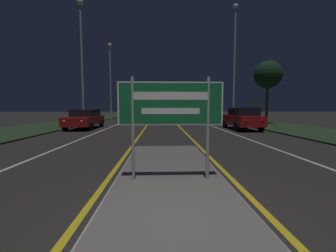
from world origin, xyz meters
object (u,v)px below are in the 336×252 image
(car_approaching_1, at_px, (141,114))
(streetlight_left_near, at_px, (82,50))
(highway_sign, at_px, (171,108))
(warning_sign, at_px, (255,109))
(car_approaching_0, at_px, (85,119))
(streetlight_left_far, at_px, (110,73))
(car_receding_1, at_px, (184,115))
(car_approaching_2, at_px, (126,112))
(streetlight_right_near, at_px, (235,55))
(car_receding_0, at_px, (242,118))
(car_receding_2, at_px, (203,113))

(car_approaching_1, bearing_deg, streetlight_left_near, -118.27)
(highway_sign, xyz_separation_m, warning_sign, (8.76, 16.32, -0.15))
(car_approaching_0, bearing_deg, warning_sign, 15.04)
(streetlight_left_near, height_order, warning_sign, streetlight_left_near)
(streetlight_left_far, height_order, car_receding_1, streetlight_left_far)
(car_approaching_0, height_order, car_approaching_2, same)
(streetlight_right_near, bearing_deg, highway_sign, -112.28)
(car_approaching_0, distance_m, car_approaching_1, 10.55)
(streetlight_right_near, relative_size, car_approaching_1, 2.43)
(car_approaching_0, bearing_deg, highway_sign, -64.77)
(car_receding_0, xyz_separation_m, car_receding_1, (-3.20, 9.07, -0.10))
(streetlight_left_far, bearing_deg, car_receding_1, -28.84)
(highway_sign, distance_m, car_receding_0, 12.57)
(car_approaching_0, xyz_separation_m, car_approaching_2, (-0.11, 20.95, 0.01))
(streetlight_left_far, height_order, car_receding_2, streetlight_left_far)
(car_receding_0, height_order, warning_sign, warning_sign)
(car_approaching_0, bearing_deg, streetlight_right_near, 16.50)
(car_approaching_2, xyz_separation_m, warning_sign, (14.71, -17.03, 0.67))
(streetlight_left_far, relative_size, warning_sign, 4.39)
(streetlight_right_near, height_order, warning_sign, streetlight_right_near)
(streetlight_left_near, height_order, car_receding_2, streetlight_left_near)
(car_approaching_0, distance_m, warning_sign, 15.13)
(streetlight_left_far, bearing_deg, car_receding_2, 9.08)
(warning_sign, bearing_deg, car_approaching_0, -164.96)
(streetlight_left_near, relative_size, streetlight_right_near, 0.96)
(car_receding_0, distance_m, car_approaching_2, 24.99)
(streetlight_right_near, distance_m, car_receding_1, 8.16)
(car_approaching_2, height_order, warning_sign, warning_sign)
(warning_sign, bearing_deg, car_receding_0, -121.36)
(streetlight_left_far, bearing_deg, highway_sign, -75.24)
(streetlight_left_far, height_order, streetlight_right_near, streetlight_right_near)
(streetlight_left_near, bearing_deg, car_approaching_0, -69.65)
(streetlight_right_near, bearing_deg, car_approaching_0, -163.50)
(highway_sign, xyz_separation_m, car_receding_2, (5.95, 27.32, -0.82))
(streetlight_right_near, height_order, car_receding_2, streetlight_right_near)
(streetlight_left_near, relative_size, car_receding_2, 2.42)
(car_receding_0, relative_size, car_receding_1, 0.97)
(highway_sign, relative_size, streetlight_left_far, 0.22)
(highway_sign, distance_m, car_receding_2, 27.97)
(car_receding_0, bearing_deg, streetlight_left_far, 131.13)
(streetlight_right_near, bearing_deg, streetlight_left_far, 145.18)
(streetlight_left_near, relative_size, streetlight_left_far, 1.05)
(car_receding_0, bearing_deg, streetlight_left_near, 164.60)
(streetlight_left_near, distance_m, streetlight_left_far, 10.71)
(car_approaching_0, relative_size, car_approaching_2, 1.04)
(streetlight_right_near, bearing_deg, car_approaching_2, 125.98)
(car_receding_1, height_order, car_approaching_1, car_approaching_1)
(car_receding_0, relative_size, car_approaching_1, 0.96)
(car_receding_1, xyz_separation_m, car_approaching_1, (-4.91, 2.11, 0.04))
(car_approaching_0, height_order, warning_sign, warning_sign)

